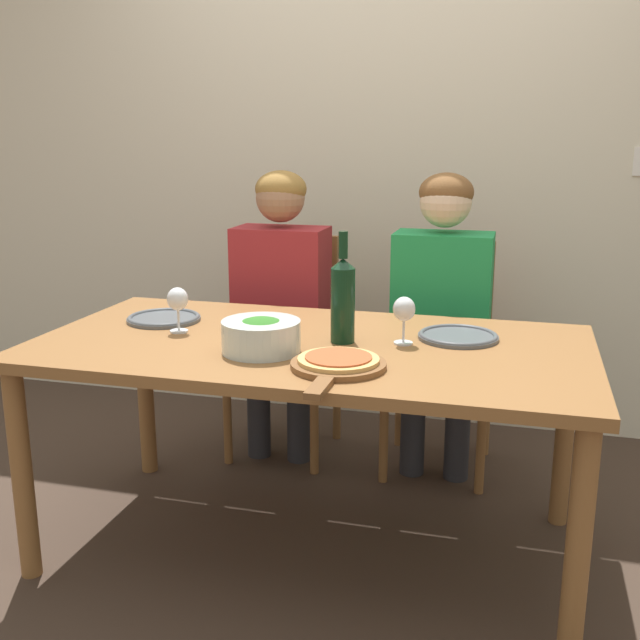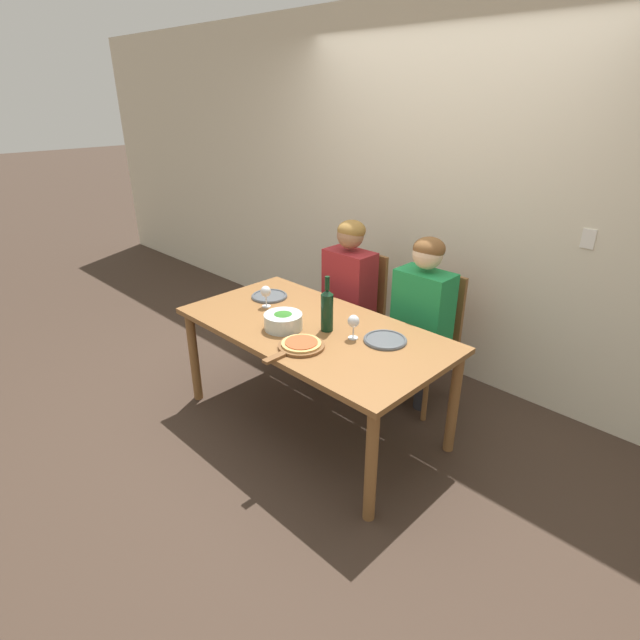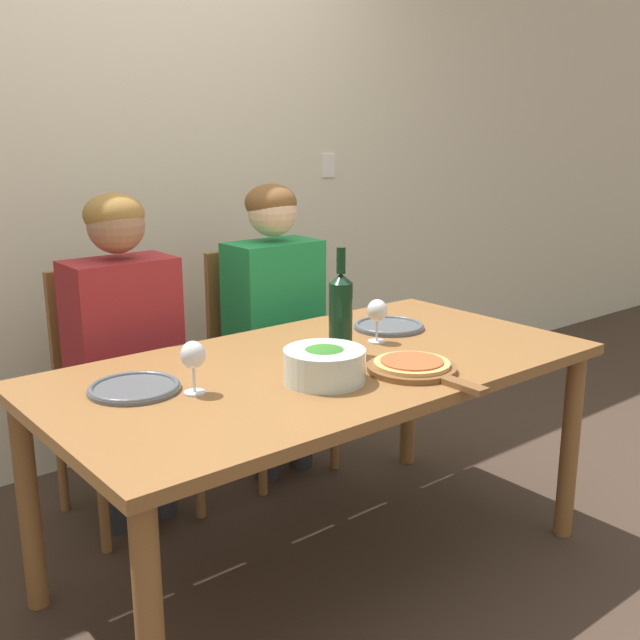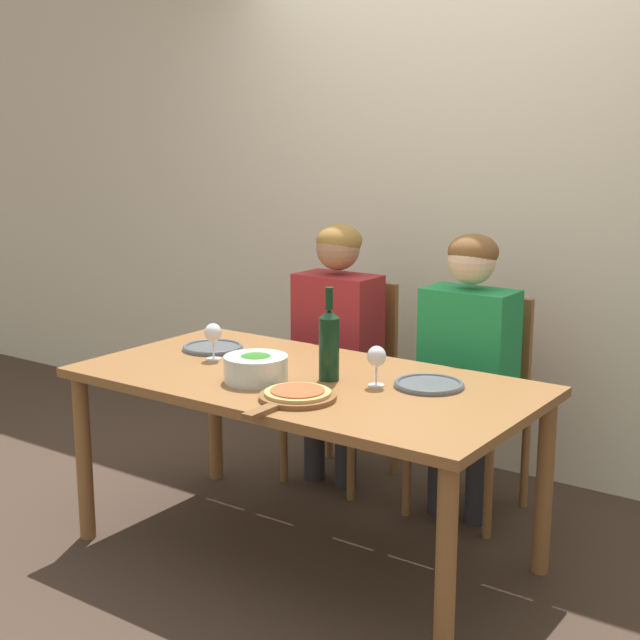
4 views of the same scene
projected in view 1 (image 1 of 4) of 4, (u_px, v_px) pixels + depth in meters
ground_plane at (311, 546)px, 2.55m from camera, size 40.00×40.00×0.00m
back_wall at (389, 137)px, 3.45m from camera, size 10.00×0.06×2.70m
dining_table at (311, 365)px, 2.39m from camera, size 1.75×0.91×0.72m
chair_left at (289, 337)px, 3.27m from camera, size 0.42×0.42×0.93m
chair_right at (442, 348)px, 3.10m from camera, size 0.42×0.42×0.93m
person_woman at (280, 289)px, 3.11m from camera, size 0.47×0.51×1.22m
person_man at (441, 298)px, 2.94m from camera, size 0.47×0.51×1.22m
wine_bottle at (343, 298)px, 2.34m from camera, size 0.08×0.08×0.35m
broccoli_bowl at (261, 336)px, 2.25m from camera, size 0.24×0.24×0.11m
dinner_plate_left at (164, 318)px, 2.64m from camera, size 0.26×0.26×0.02m
dinner_plate_right at (458, 336)px, 2.40m from camera, size 0.26×0.26×0.02m
pizza_on_board at (338, 364)px, 2.09m from camera, size 0.27×0.41×0.04m
wine_glass_left at (178, 301)px, 2.47m from camera, size 0.07×0.07×0.15m
wine_glass_right at (404, 311)px, 2.32m from camera, size 0.07×0.07×0.15m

